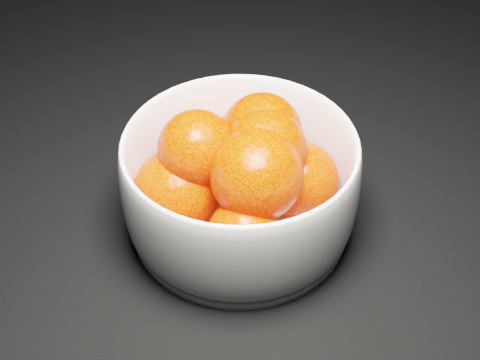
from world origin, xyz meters
The scene contains 3 objects.
ground centered at (0.00, 0.00, 0.00)m, with size 3.00×3.00×0.00m, color black.
bowl centered at (0.25, -0.25, 0.05)m, with size 0.20×0.20×0.10m.
orange_pile centered at (0.25, -0.25, 0.06)m, with size 0.15×0.14×0.11m.
Camera 1 is at (0.49, -0.58, 0.42)m, focal length 50.00 mm.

